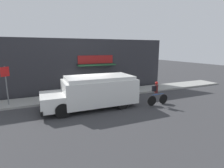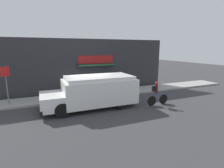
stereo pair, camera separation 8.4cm
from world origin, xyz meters
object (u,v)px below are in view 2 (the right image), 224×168
Objects in this scene: school_bus at (94,91)px; cyclist at (157,94)px; stop_sign_post at (6,79)px; trash_bin at (66,89)px.

school_bus is 3.59× the size of cyclist.
stop_sign_post is (-5.05, 2.27, 0.76)m from school_bus.
stop_sign_post reaches higher than trash_bin.
stop_sign_post is at bearing 156.64° from school_bus.
school_bus is at bearing -24.20° from stop_sign_post.
trash_bin is (3.84, 1.02, -1.25)m from stop_sign_post.
cyclist is 1.94× the size of trash_bin.
cyclist is at bearing -21.61° from stop_sign_post.
stop_sign_post is 4.16m from trash_bin.
school_bus is 3.54m from trash_bin.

